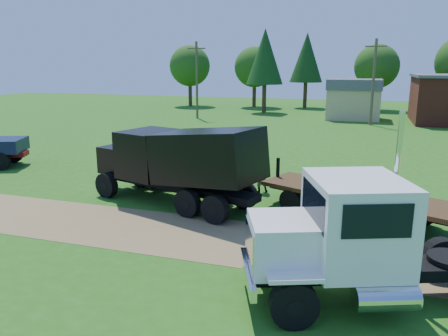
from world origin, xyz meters
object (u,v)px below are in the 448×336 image
(white_semi_tractor, at_px, (358,241))
(black_dump_truck, at_px, (179,160))
(orange_pickup, at_px, (199,173))
(flatbed_trailer, at_px, (355,198))

(white_semi_tractor, distance_m, black_dump_truck, 10.25)
(white_semi_tractor, bearing_deg, black_dump_truck, 120.27)
(white_semi_tractor, height_order, orange_pickup, white_semi_tractor)
(orange_pickup, relative_size, flatbed_trailer, 0.63)
(orange_pickup, bearing_deg, black_dump_truck, -178.32)
(white_semi_tractor, relative_size, orange_pickup, 1.63)
(orange_pickup, bearing_deg, flatbed_trailer, -111.93)
(white_semi_tractor, xyz_separation_m, black_dump_truck, (-8.00, 6.40, 0.34))
(flatbed_trailer, bearing_deg, black_dump_truck, -153.07)
(flatbed_trailer, bearing_deg, orange_pickup, -175.27)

